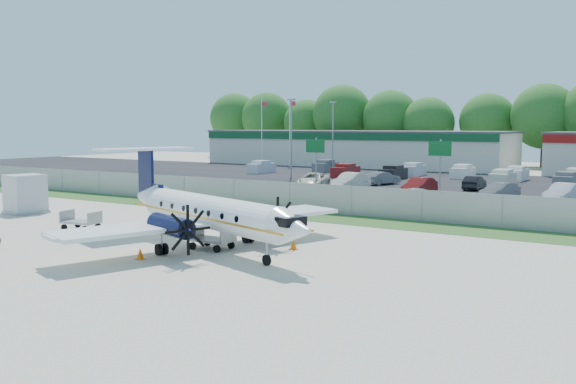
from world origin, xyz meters
The scene contains 30 objects.
ground centered at (0.00, 0.00, 0.00)m, with size 170.00×170.00×0.00m, color beige.
grass_verge centered at (0.00, 12.00, 0.01)m, with size 170.00×4.00×0.02m, color #2D561E.
access_road centered at (0.00, 19.00, 0.01)m, with size 170.00×8.00×0.02m, color black.
parking_lot centered at (0.00, 40.00, 0.01)m, with size 170.00×32.00×0.02m, color black.
perimeter_fence centered at (0.00, 14.00, 1.00)m, with size 120.00×0.06×1.99m.
building_west centered at (-24.00, 61.98, 2.63)m, with size 46.40×12.40×5.24m.
sign_left centered at (-8.00, 22.91, 3.61)m, with size 1.80×0.26×5.00m.
sign_mid centered at (3.00, 22.91, 3.61)m, with size 1.80×0.26×5.00m.
flagpole_west centered at (-35.92, 55.00, 5.64)m, with size 1.06×0.12×10.00m.
flagpole_east centered at (-30.92, 55.00, 5.64)m, with size 1.06×0.12×10.00m.
light_pole_nw centered at (-20.00, 38.00, 5.23)m, with size 0.90×0.35×9.09m.
light_pole_sw centered at (-20.00, 48.00, 5.23)m, with size 0.90×0.35×9.09m.
tree_line centered at (0.00, 74.00, 0.00)m, with size 112.00×6.00×14.00m, color #245F1C, non-canonical shape.
aircraft centered at (-0.61, -0.42, 1.86)m, with size 15.68×15.28×4.81m.
baggage_cart_near centered at (-10.54, 0.04, 0.52)m, with size 2.31×1.63×1.11m.
baggage_cart_far centered at (-0.37, -0.39, 0.52)m, with size 2.16×1.35×1.11m.
service_container centered at (-19.65, 2.81, 1.25)m, with size 2.77×2.77×2.68m.
cone_nose centered at (3.06, 1.71, 0.25)m, with size 0.37×0.37×0.53m.
cone_port_wing centered at (-1.63, -4.00, 0.25)m, with size 0.37×0.37×0.52m.
cone_starboard_wing centered at (-0.65, 14.56, 0.25)m, with size 0.38×0.38×0.54m.
road_car_west centered at (-16.00, 17.02, 0.00)m, with size 1.66×4.11×1.40m, color black.
road_car_mid centered at (1.47, 20.72, 0.00)m, with size 1.42×4.06×1.34m, color #595B5E.
parked_car_a centered at (-12.00, 29.38, 0.00)m, with size 2.38×5.17×1.44m, color beige.
parked_car_b centered at (-7.80, 29.17, 0.00)m, with size 1.73×4.97×1.64m, color beige.
parked_car_c centered at (-0.71, 28.46, 0.00)m, with size 1.62×4.64×1.53m, color maroon.
parked_car_d centered at (6.15, 28.48, 0.00)m, with size 1.50×4.29×1.41m, color #595B5E.
parked_car_e centered at (11.05, 28.53, 0.00)m, with size 1.70×4.86×1.60m, color silver.
parked_car_f centered at (-7.45, 35.68, 0.00)m, with size 1.42×4.08×1.35m, color #595B5E.
parked_car_g centered at (2.02, 35.51, 0.00)m, with size 1.39×3.99×1.31m, color black.
far_parking_rows centered at (0.00, 45.00, 0.00)m, with size 56.00×10.00×1.60m, color gray, non-canonical shape.
Camera 1 is at (19.57, -24.64, 6.12)m, focal length 40.00 mm.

